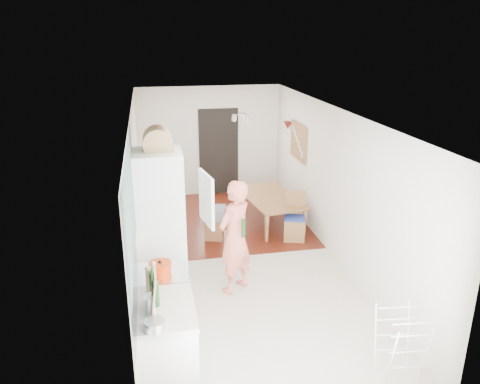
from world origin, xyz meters
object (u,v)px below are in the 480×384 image
object	(u,v)px
dining_chair	(295,217)
stool	(214,228)
dining_table	(271,212)
person	(235,227)
drying_rack	(400,346)

from	to	relation	value
dining_chair	stool	size ratio (longest dim) A/B	2.07
dining_table	stool	world-z (taller)	dining_table
person	dining_chair	world-z (taller)	person
drying_rack	dining_table	bearing A→B (deg)	99.74
dining_chair	drying_rack	size ratio (longest dim) A/B	1.08
dining_chair	person	bearing A→B (deg)	-115.44
dining_chair	drying_rack	world-z (taller)	dining_chair
stool	dining_chair	bearing A→B (deg)	-12.73
dining_table	dining_chair	bearing A→B (deg)	-172.51
person	dining_table	distance (m)	2.69
dining_table	stool	bearing A→B (deg)	103.04
drying_rack	stool	bearing A→B (deg)	116.47
dining_chair	drying_rack	xyz separation A→B (m)	(0.03, -3.69, -0.03)
person	dining_chair	size ratio (longest dim) A/B	2.27
person	dining_chair	xyz separation A→B (m)	(1.39, 1.51, -0.56)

